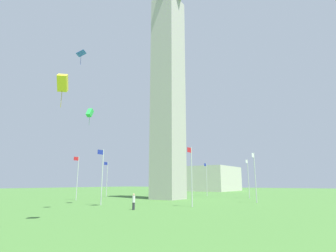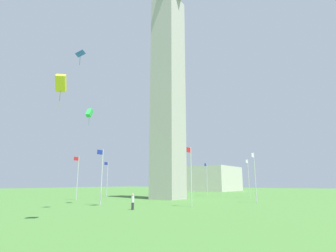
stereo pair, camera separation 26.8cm
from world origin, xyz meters
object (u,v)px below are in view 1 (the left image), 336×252
Objects in this scene: person_white_shirt at (134,202)px; kite_yellow_box at (63,83)px; distant_building at (213,179)px; flagpole_s at (206,178)px; obelisk_monument at (168,80)px; flagpole_se at (248,177)px; flagpole_sw at (155,178)px; flagpole_w at (107,177)px; flagpole_e at (255,175)px; flagpole_n at (102,174)px; kite_blue_diamond at (81,54)px; flagpole_nw at (77,176)px; flagpole_ne at (191,173)px; kite_green_box at (90,113)px.

person_white_shirt is 15.41m from kite_yellow_box.
kite_yellow_box reaches higher than distant_building.
obelisk_monument is at bearing -0.00° from flagpole_s.
person_white_shirt is (30.42, -3.53, -3.33)m from flagpole_se.
flagpole_sw and flagpole_w have the same top height.
flagpole_e and flagpole_sw have the same top height.
flagpole_n is 23.21m from flagpole_e.
kite_blue_diamond is at bearing -12.61° from flagpole_se.
person_white_shirt is (35.23, 8.08, -3.33)m from flagpole_s.
distant_building is (-71.98, -23.56, 3.60)m from person_white_shirt.
flagpole_e and flagpole_se have the same top height.
flagpole_e is 0.37× the size of distant_building.
flagpole_se is 1.00× the size of flagpole_nw.
kite_blue_diamond is (5.15, -4.43, 17.32)m from person_white_shirt.
person_white_shirt is at bearing 18.13° from distant_building.
kite_blue_diamond reaches higher than flagpole_se.
flagpole_w is (0.06, -16.41, -19.28)m from obelisk_monument.
flagpole_w is 12.56m from flagpole_nw.
flagpole_sw is (-28.01, -11.60, 0.00)m from flagpole_n.
flagpole_ne and flagpole_e have the same top height.
flagpole_n is at bearing 0.00° from obelisk_monument.
kite_blue_diamond is (23.96, 20.05, 13.99)m from flagpole_w.
kite_yellow_box is (41.72, 21.34, 7.01)m from flagpole_sw.
flagpole_s and flagpole_nw have the same top height.
flagpole_ne is 19.89m from kite_yellow_box.
flagpole_n is 1.00× the size of flagpole_sw.
flagpole_sw is at bearing -156.80° from kite_blue_diamond.
distant_building is (-36.75, -15.48, 0.27)m from flagpole_s.
flagpole_s is 1.00× the size of flagpole_nw.
kite_yellow_box is at bearing 43.29° from kite_green_box.
flagpole_n is 9.39m from kite_green_box.
flagpole_sw is at bearing -135.00° from flagpole_ne.
kite_green_box is (17.22, -2.48, -10.25)m from obelisk_monument.
flagpole_e is at bearing 67.50° from flagpole_sw.
kite_blue_diamond reaches higher than kite_yellow_box.
person_white_shirt is at bearing 23.16° from obelisk_monument.
kite_blue_diamond is (12.36, 15.25, 13.99)m from flagpole_nw.
kite_green_box is (-12.97, -12.21, 2.02)m from kite_yellow_box.
flagpole_e is 1.00× the size of flagpole_w.
distant_building reaches higher than flagpole_w.
flagpole_e and flagpole_nw have the same top height.
flagpole_ne is 2.98× the size of kite_green_box.
flagpole_s is at bearing -112.50° from flagpole_se.
kite_green_box is (33.56, -2.48, 9.02)m from flagpole_s.
flagpole_n is 4.30× the size of person_white_shirt.
flagpole_e is (-11.60, 4.81, 0.00)m from flagpole_ne.
flagpole_se is 1.00× the size of flagpole_w.
distant_building reaches higher than flagpole_s.
person_white_shirt is (30.42, 19.68, -3.33)m from flagpole_sw.
flagpole_sw is 47.38m from kite_yellow_box.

